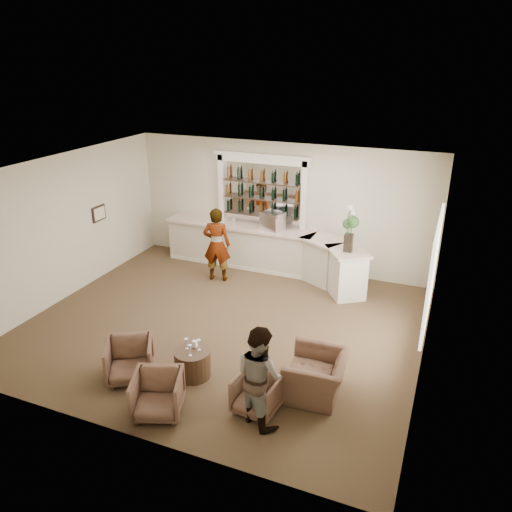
{
  "coord_description": "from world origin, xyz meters",
  "views": [
    {
      "loc": [
        4.14,
        -8.27,
        5.34
      ],
      "look_at": [
        0.37,
        0.9,
        1.29
      ],
      "focal_mm": 35.0,
      "sensor_mm": 36.0,
      "label": 1
    }
  ],
  "objects": [
    {
      "name": "armchair_right",
      "position": [
        1.69,
        -2.25,
        0.32
      ],
      "size": [
        0.74,
        0.76,
        0.63
      ],
      "primitive_type": "imported",
      "rotation": [
        0.0,
        0.0,
        -0.1
      ],
      "color": "brown",
      "rests_on": "ground"
    },
    {
      "name": "wine_glass_bar_left",
      "position": [
        -1.09,
        2.95,
        1.25
      ],
      "size": [
        0.07,
        0.07,
        0.21
      ],
      "primitive_type": null,
      "color": "white",
      "rests_on": "bar_counter"
    },
    {
      "name": "espresso_machine",
      "position": [
        -0.05,
        3.06,
        1.37
      ],
      "size": [
        0.64,
        0.58,
        0.47
      ],
      "primitive_type": "cube",
      "rotation": [
        0.0,
        0.0,
        -0.3
      ],
      "color": "silver",
      "rests_on": "bar_counter"
    },
    {
      "name": "armchair_left",
      "position": [
        -0.7,
        -2.29,
        0.37
      ],
      "size": [
        1.09,
        1.09,
        0.73
      ],
      "primitive_type": "imported",
      "rotation": [
        0.0,
        0.0,
        0.54
      ],
      "color": "brown",
      "rests_on": "ground"
    },
    {
      "name": "flower_vase",
      "position": [
        2.06,
        2.32,
        1.75
      ],
      "size": [
        0.29,
        0.29,
        1.09
      ],
      "color": "black",
      "rests_on": "bar_counter"
    },
    {
      "name": "cocktail_table",
      "position": [
        0.27,
        -1.81,
        0.25
      ],
      "size": [
        0.64,
        0.64,
        0.5
      ],
      "primitive_type": "cylinder",
      "color": "#47311F",
      "rests_on": "ground"
    },
    {
      "name": "wine_glass_bar_right",
      "position": [
        -1.12,
        2.96,
        1.25
      ],
      "size": [
        0.07,
        0.07,
        0.21
      ],
      "primitive_type": null,
      "color": "white",
      "rests_on": "bar_counter"
    },
    {
      "name": "armchair_center",
      "position": [
        0.26,
        -2.9,
        0.35
      ],
      "size": [
        0.98,
        1.0,
        0.71
      ],
      "primitive_type": "imported",
      "rotation": [
        0.0,
        0.0,
        0.37
      ],
      "color": "brown",
      "rests_on": "ground"
    },
    {
      "name": "ground",
      "position": [
        0.0,
        0.0,
        0.0
      ],
      "size": [
        8.0,
        8.0,
        0.0
      ],
      "primitive_type": "plane",
      "color": "brown",
      "rests_on": "ground"
    },
    {
      "name": "wine_glass_tbl_a",
      "position": [
        0.15,
        -1.78,
        0.6
      ],
      "size": [
        0.07,
        0.07,
        0.21
      ],
      "primitive_type": null,
      "color": "white",
      "rests_on": "cocktail_table"
    },
    {
      "name": "guest",
      "position": [
        1.8,
        -2.44,
        0.83
      ],
      "size": [
        1.01,
        0.94,
        1.65
      ],
      "primitive_type": "imported",
      "rotation": [
        0.0,
        0.0,
        2.63
      ],
      "color": "gray",
      "rests_on": "ground"
    },
    {
      "name": "room_shell",
      "position": [
        0.16,
        0.71,
        2.34
      ],
      "size": [
        8.04,
        7.02,
        3.32
      ],
      "color": "beige",
      "rests_on": "ground"
    },
    {
      "name": "bar_counter",
      "position": [
        -0.16,
        3.0,
        0.57
      ],
      "size": [
        5.72,
        1.8,
        1.14
      ],
      "color": "beige",
      "rests_on": "ground"
    },
    {
      "name": "sommelier",
      "position": [
        -1.14,
        2.03,
        0.94
      ],
      "size": [
        0.77,
        0.59,
        1.88
      ],
      "primitive_type": "imported",
      "rotation": [
        0.0,
        0.0,
        3.37
      ],
      "color": "gray",
      "rests_on": "ground"
    },
    {
      "name": "back_bar_alcove",
      "position": [
        -0.5,
        3.41,
        2.03
      ],
      "size": [
        2.64,
        0.25,
        3.0
      ],
      "color": "white",
      "rests_on": "ground"
    },
    {
      "name": "wine_glass_tbl_c",
      "position": [
        0.31,
        -1.94,
        0.6
      ],
      "size": [
        0.07,
        0.07,
        0.21
      ],
      "primitive_type": null,
      "color": "white",
      "rests_on": "cocktail_table"
    },
    {
      "name": "wine_glass_tbl_b",
      "position": [
        0.37,
        -1.73,
        0.6
      ],
      "size": [
        0.07,
        0.07,
        0.21
      ],
      "primitive_type": null,
      "color": "white",
      "rests_on": "cocktail_table"
    },
    {
      "name": "napkin_holder",
      "position": [
        0.25,
        -1.67,
        0.56
      ],
      "size": [
        0.08,
        0.08,
        0.12
      ],
      "primitive_type": "cube",
      "color": "white",
      "rests_on": "cocktail_table"
    },
    {
      "name": "armchair_far",
      "position": [
        2.44,
        -1.46,
        0.36
      ],
      "size": [
        1.05,
        1.18,
        0.72
      ],
      "primitive_type": "imported",
      "rotation": [
        0.0,
        0.0,
        -1.5
      ],
      "color": "brown",
      "rests_on": "ground"
    }
  ]
}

